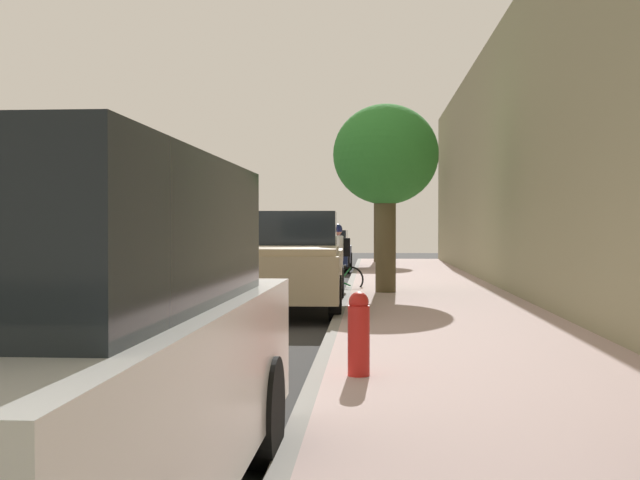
{
  "coord_description": "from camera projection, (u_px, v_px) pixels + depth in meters",
  "views": [
    {
      "loc": [
        2.3,
        -16.5,
        1.63
      ],
      "look_at": [
        1.01,
        3.92,
        1.31
      ],
      "focal_mm": 46.08,
      "sensor_mm": 36.0,
      "label": 1
    }
  ],
  "objects": [
    {
      "name": "parked_pickup_tan_second",
      "position": [
        291.0,
        265.0,
        15.98
      ],
      "size": [
        2.11,
        5.34,
        1.95
      ],
      "color": "tan",
      "rests_on": "ground"
    },
    {
      "name": "building_facade",
      "position": [
        542.0,
        142.0,
        16.23
      ],
      "size": [
        0.5,
        44.22,
        6.64
      ],
      "primitive_type": "cube",
      "color": "gray",
      "rests_on": "ground"
    },
    {
      "name": "ground",
      "position": [
        258.0,
        307.0,
        16.64
      ],
      "size": [
        70.76,
        70.76,
        0.0
      ],
      "primitive_type": "plane",
      "color": "#2A2A2A"
    },
    {
      "name": "bicycle_at_curb",
      "position": [
        330.0,
        279.0,
        20.14
      ],
      "size": [
        1.68,
        0.52,
        0.72
      ],
      "color": "black",
      "rests_on": "ground"
    },
    {
      "name": "street_tree_mid_block",
      "position": [
        386.0,
        158.0,
        18.72
      ],
      "size": [
        2.41,
        2.41,
        4.29
      ],
      "color": "brown",
      "rests_on": "sidewalk"
    },
    {
      "name": "cyclist_with_backpack",
      "position": [
        338.0,
        252.0,
        19.68
      ],
      "size": [
        0.47,
        0.61,
        1.71
      ],
      "color": "#C6B284",
      "rests_on": "ground"
    },
    {
      "name": "lane_stripe_bike_edge",
      "position": [
        271.0,
        307.0,
        16.62
      ],
      "size": [
        0.12,
        44.22,
        0.01
      ],
      "primitive_type": "cube",
      "color": "white",
      "rests_on": "ground"
    },
    {
      "name": "fire_hydrant",
      "position": [
        359.0,
        333.0,
        8.18
      ],
      "size": [
        0.22,
        0.22,
        0.84
      ],
      "color": "red",
      "rests_on": "sidewalk"
    },
    {
      "name": "sidewalk",
      "position": [
        437.0,
        305.0,
        16.41
      ],
      "size": [
        3.59,
        44.22,
        0.15
      ],
      "primitive_type": "cube",
      "color": "#B29795",
      "rests_on": "ground"
    },
    {
      "name": "lane_stripe_centre",
      "position": [
        130.0,
        307.0,
        16.79
      ],
      "size": [
        0.14,
        44.2,
        0.01
      ],
      "color": "white",
      "rests_on": "ground"
    },
    {
      "name": "parked_suv_white_nearest",
      "position": [
        48.0,
        348.0,
        4.11
      ],
      "size": [
        2.01,
        4.72,
        1.99
      ],
      "color": "white",
      "rests_on": "ground"
    },
    {
      "name": "parked_sedan_dark_blue_mid",
      "position": [
        326.0,
        251.0,
        30.29
      ],
      "size": [
        1.86,
        4.41,
        1.52
      ],
      "color": "navy",
      "rests_on": "ground"
    },
    {
      "name": "curb_edge",
      "position": [
        344.0,
        304.0,
        16.53
      ],
      "size": [
        0.16,
        44.22,
        0.15
      ],
      "primitive_type": "cube",
      "color": "gray",
      "rests_on": "ground"
    },
    {
      "name": "street_tree_far_end",
      "position": [
        379.0,
        167.0,
        34.99
      ],
      "size": [
        2.67,
        2.67,
        5.2
      ],
      "color": "#4C3F27",
      "rests_on": "sidewalk"
    }
  ]
}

